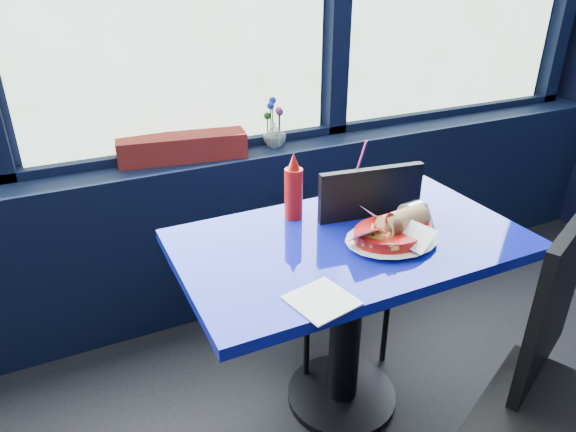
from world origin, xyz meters
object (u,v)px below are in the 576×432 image
at_px(chair_near_front, 563,381).
at_px(chair_near_back, 346,250).
at_px(planter_box, 183,147).
at_px(flower_vase, 274,132).
at_px(ketchup_bottle, 294,190).
at_px(food_basket, 394,232).
at_px(soda_cup, 354,195).
at_px(near_table, 348,281).

height_order(chair_near_front, chair_near_back, chair_near_front).
relative_size(planter_box, flower_vase, 2.40).
bearing_deg(ketchup_bottle, flower_vase, 71.66).
bearing_deg(ketchup_bottle, food_basket, -54.77).
height_order(chair_near_front, ketchup_bottle, ketchup_bottle).
bearing_deg(chair_near_back, soda_cup, 78.33).
bearing_deg(chair_near_back, flower_vase, -79.44).
xyz_separation_m(near_table, soda_cup, (0.11, 0.16, 0.26)).
xyz_separation_m(chair_near_back, planter_box, (-0.48, 0.65, 0.32)).
distance_m(near_table, food_basket, 0.26).
relative_size(ketchup_bottle, soda_cup, 0.85).
distance_m(flower_vase, food_basket, 0.96).
distance_m(food_basket, soda_cup, 0.25).
xyz_separation_m(near_table, chair_near_back, (0.13, 0.23, -0.03)).
distance_m(chair_near_back, food_basket, 0.41).
xyz_separation_m(planter_box, flower_vase, (0.45, -0.01, 0.02)).
bearing_deg(food_basket, ketchup_bottle, 141.35).
bearing_deg(chair_near_front, ketchup_bottle, 88.40).
xyz_separation_m(chair_near_back, ketchup_bottle, (-0.24, -0.00, 0.32)).
distance_m(chair_near_front, flower_vase, 1.59).
distance_m(near_table, ketchup_bottle, 0.39).
height_order(planter_box, flower_vase, flower_vase).
distance_m(ketchup_bottle, soda_cup, 0.23).
relative_size(chair_near_front, chair_near_back, 1.07).
bearing_deg(ketchup_bottle, near_table, -64.08).
distance_m(planter_box, food_basket, 1.07).
distance_m(chair_near_front, planter_box, 1.70).
xyz_separation_m(flower_vase, ketchup_bottle, (-0.21, -0.64, -0.01)).
height_order(near_table, flower_vase, flower_vase).
bearing_deg(near_table, planter_box, 111.47).
distance_m(chair_near_back, planter_box, 0.87).
distance_m(near_table, soda_cup, 0.32).
relative_size(chair_near_front, planter_box, 1.76).
distance_m(planter_box, soda_cup, 0.85).
bearing_deg(near_table, ketchup_bottle, 115.92).
bearing_deg(food_basket, chair_near_front, -59.18).
relative_size(flower_vase, soda_cup, 0.80).
xyz_separation_m(planter_box, ketchup_bottle, (0.24, -0.65, 0.00)).
xyz_separation_m(chair_near_front, planter_box, (-0.61, 1.56, 0.28)).
height_order(near_table, food_basket, food_basket).
bearing_deg(planter_box, ketchup_bottle, -61.47).
distance_m(chair_near_front, soda_cup, 0.89).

